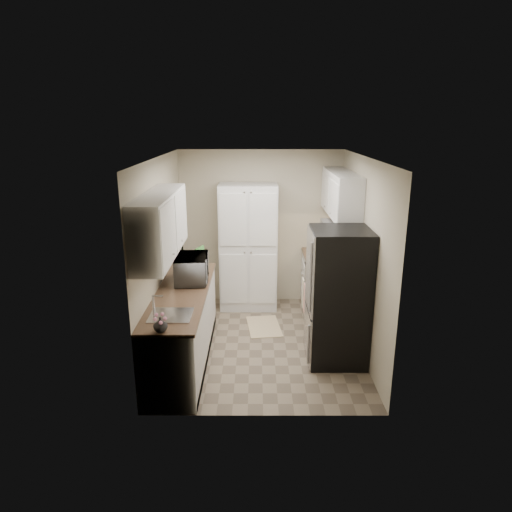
{
  "coord_description": "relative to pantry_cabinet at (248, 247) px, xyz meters",
  "views": [
    {
      "loc": [
        -0.07,
        -5.65,
        2.94
      ],
      "look_at": [
        -0.08,
        0.15,
        1.2
      ],
      "focal_mm": 32.0,
      "sensor_mm": 36.0,
      "label": 1
    }
  ],
  "objects": [
    {
      "name": "ground",
      "position": [
        0.2,
        -1.32,
        -1.0
      ],
      "size": [
        3.2,
        3.2,
        0.0
      ],
      "primitive_type": "plane",
      "color": "#7A6B56",
      "rests_on": "ground"
    },
    {
      "name": "kitchen_mat",
      "position": [
        0.24,
        -0.8,
        -0.99
      ],
      "size": [
        0.54,
        0.78,
        0.01
      ],
      "primitive_type": "cube",
      "rotation": [
        0.0,
        0.0,
        0.12
      ],
      "color": "beige",
      "rests_on": "ground"
    },
    {
      "name": "toaster_oven",
      "position": [
        1.29,
        -0.09,
        0.03
      ],
      "size": [
        0.39,
        0.44,
        0.22
      ],
      "primitive_type": "cube",
      "rotation": [
        0.0,
        0.0,
        0.32
      ],
      "color": "#ABABB0",
      "rests_on": "countertop_right"
    },
    {
      "name": "electric_range",
      "position": [
        1.17,
        -0.93,
        -0.52
      ],
      "size": [
        0.71,
        0.78,
        1.13
      ],
      "color": "#B7B7BC",
      "rests_on": "ground"
    },
    {
      "name": "wine_bottle",
      "position": [
        -0.91,
        -0.84,
        0.08
      ],
      "size": [
        0.08,
        0.08,
        0.32
      ],
      "primitive_type": "cylinder",
      "color": "black",
      "rests_on": "countertop_left"
    },
    {
      "name": "pantry_cabinet",
      "position": [
        0.0,
        0.0,
        0.0
      ],
      "size": [
        0.9,
        0.55,
        2.0
      ],
      "primitive_type": "cube",
      "color": "silver",
      "rests_on": "ground"
    },
    {
      "name": "refrigerator",
      "position": [
        1.14,
        -1.73,
        -0.15
      ],
      "size": [
        0.7,
        0.72,
        1.7
      ],
      "primitive_type": "cube",
      "color": "#B7B7BC",
      "rests_on": "ground"
    },
    {
      "name": "countertop_left",
      "position": [
        -0.79,
        -1.75,
        -0.1
      ],
      "size": [
        0.63,
        2.33,
        0.04
      ],
      "primitive_type": "cube",
      "color": "brown",
      "rests_on": "base_cabinet_left"
    },
    {
      "name": "room_shell",
      "position": [
        0.18,
        -1.32,
        0.63
      ],
      "size": [
        2.64,
        3.24,
        2.52
      ],
      "color": "beige",
      "rests_on": "ground"
    },
    {
      "name": "base_cabinet_left",
      "position": [
        -0.79,
        -1.75,
        -0.56
      ],
      "size": [
        0.6,
        2.3,
        0.88
      ],
      "primitive_type": "cube",
      "color": "silver",
      "rests_on": "ground"
    },
    {
      "name": "flower_vase",
      "position": [
        -0.82,
        -2.83,
        -0.01
      ],
      "size": [
        0.16,
        0.16,
        0.15
      ],
      "primitive_type": "imported",
      "rotation": [
        0.0,
        0.0,
        -0.15
      ],
      "color": "silver",
      "rests_on": "countertop_left"
    },
    {
      "name": "base_cabinet_right",
      "position": [
        1.19,
        -0.12,
        -0.56
      ],
      "size": [
        0.6,
        0.8,
        0.88
      ],
      "primitive_type": "cube",
      "color": "silver",
      "rests_on": "ground"
    },
    {
      "name": "cutting_board",
      "position": [
        -0.66,
        -0.74,
        0.06
      ],
      "size": [
        0.1,
        0.22,
        0.29
      ],
      "primitive_type": "cube",
      "rotation": [
        0.0,
        0.0,
        -0.38
      ],
      "color": "#3B8F36",
      "rests_on": "countertop_left"
    },
    {
      "name": "fruit_basket",
      "position": [
        1.28,
        -0.07,
        0.18
      ],
      "size": [
        0.3,
        0.3,
        0.1
      ],
      "primitive_type": null,
      "rotation": [
        0.0,
        0.0,
        -0.38
      ],
      "color": "#FF5813",
      "rests_on": "toaster_oven"
    },
    {
      "name": "microwave",
      "position": [
        -0.71,
        -1.35,
        0.09
      ],
      "size": [
        0.46,
        0.64,
        0.34
      ],
      "primitive_type": "imported",
      "rotation": [
        0.0,
        0.0,
        1.64
      ],
      "color": "#A5A5A9",
      "rests_on": "countertop_left"
    },
    {
      "name": "countertop_right",
      "position": [
        1.19,
        -0.12,
        -0.1
      ],
      "size": [
        0.63,
        0.83,
        0.04
      ],
      "primitive_type": "cube",
      "color": "brown",
      "rests_on": "base_cabinet_right"
    }
  ]
}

